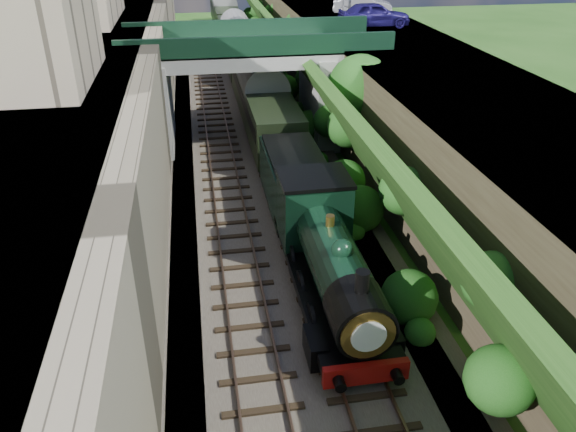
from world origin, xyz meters
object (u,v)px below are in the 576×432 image
object	(u,v)px
tree	(361,89)
locomotive	(330,260)
car_silver	(362,5)
tender	(295,184)
car_blue	(374,14)
road_bridge	(261,79)

from	to	relation	value
tree	locomotive	xyz separation A→B (m)	(-4.71, -12.75, -2.75)
car_silver	tender	size ratio (longest dim) A/B	0.76
tree	car_silver	distance (m)	15.85
car_blue	tree	bearing A→B (deg)	158.46
car_blue	locomotive	bearing A→B (deg)	158.48
road_bridge	car_blue	xyz separation A→B (m)	(8.53, 4.30, 3.03)
tree	car_silver	size ratio (longest dim) A/B	1.44
tree	car_silver	bearing A→B (deg)	73.99
tree	car_blue	world-z (taller)	car_blue
car_silver	tender	distance (m)	23.00
locomotive	car_blue	bearing A→B (deg)	69.70
tree	tender	size ratio (longest dim) A/B	1.10
locomotive	tender	size ratio (longest dim) A/B	1.70
car_silver	tender	world-z (taller)	car_silver
car_blue	tender	bearing A→B (deg)	149.91
road_bridge	tender	xyz separation A→B (m)	(0.26, -10.71, -2.46)
tender	car_blue	bearing A→B (deg)	61.13
locomotive	tender	distance (m)	7.37
car_silver	tender	bearing A→B (deg)	170.89
tender	road_bridge	bearing A→B (deg)	91.37
road_bridge	car_silver	bearing A→B (deg)	46.35
tree	car_blue	bearing A→B (deg)	69.68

